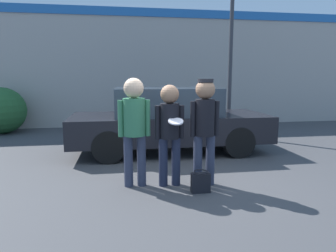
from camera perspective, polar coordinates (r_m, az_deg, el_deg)
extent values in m
plane|color=#3F3F42|center=(5.39, 1.61, -10.63)|extent=(56.00, 56.00, 0.00)
cube|color=#B2A89E|center=(11.47, -4.43, 10.86)|extent=(24.00, 0.18, 4.31)
cube|color=#2666B2|center=(11.59, -4.52, 20.83)|extent=(24.00, 0.04, 0.30)
cylinder|color=#2D3347|center=(5.11, -7.55, -6.66)|extent=(0.15, 0.15, 0.88)
cylinder|color=#2D3347|center=(5.12, -5.07, -6.59)|extent=(0.15, 0.15, 0.88)
cylinder|color=#33724C|center=(4.96, -6.46, 1.71)|extent=(0.36, 0.36, 0.62)
cylinder|color=#33724C|center=(4.96, -9.01, 1.40)|extent=(0.09, 0.09, 0.60)
cylinder|color=#33724C|center=(4.98, -3.92, 1.53)|extent=(0.09, 0.09, 0.60)
sphere|color=#DBB28E|center=(4.92, -6.56, 7.19)|extent=(0.33, 0.33, 0.33)
cylinder|color=#1E2338|center=(5.11, -0.92, -6.91)|extent=(0.15, 0.15, 0.82)
cylinder|color=#1E2338|center=(5.14, 1.52, -6.80)|extent=(0.15, 0.15, 0.82)
cylinder|color=black|center=(4.97, 0.31, 0.95)|extent=(0.32, 0.32, 0.58)
cylinder|color=black|center=(4.95, -1.99, 0.65)|extent=(0.09, 0.09, 0.57)
cylinder|color=black|center=(5.01, 2.58, 0.76)|extent=(0.09, 0.09, 0.57)
sphere|color=#8C664C|center=(4.93, 0.32, 6.08)|extent=(0.31, 0.31, 0.31)
cylinder|color=silver|center=(4.75, 1.49, 0.91)|extent=(0.24, 0.24, 0.10)
cylinder|color=#2D3347|center=(5.14, 5.68, -6.59)|extent=(0.15, 0.15, 0.86)
cylinder|color=#2D3347|center=(5.20, 8.03, -6.46)|extent=(0.15, 0.15, 0.86)
cylinder|color=black|center=(5.02, 7.02, 1.60)|extent=(0.33, 0.33, 0.61)
cylinder|color=black|center=(4.97, 4.77, 1.32)|extent=(0.09, 0.09, 0.59)
cylinder|color=black|center=(5.09, 9.22, 1.41)|extent=(0.09, 0.09, 0.59)
sphere|color=#8C664C|center=(4.98, 7.13, 6.95)|extent=(0.32, 0.32, 0.32)
cylinder|color=black|center=(4.98, 7.16, 8.58)|extent=(0.26, 0.26, 0.06)
cube|color=black|center=(7.39, 0.38, -0.20)|extent=(4.75, 1.83, 0.63)
cube|color=#28333D|center=(7.29, -0.35, 4.73)|extent=(2.47, 1.57, 0.65)
cylinder|color=black|center=(8.56, 9.23, -0.77)|extent=(0.72, 0.22, 0.72)
cylinder|color=black|center=(7.07, 13.36, -3.04)|extent=(0.72, 0.22, 0.72)
cylinder|color=black|center=(8.14, -10.85, -1.33)|extent=(0.72, 0.22, 0.72)
cylinder|color=black|center=(6.55, -11.26, -3.94)|extent=(0.72, 0.22, 0.72)
cylinder|color=#38383D|center=(9.56, 11.87, 14.00)|extent=(0.12, 0.12, 5.31)
sphere|color=#285B2D|center=(11.21, -29.08, 2.61)|extent=(1.52, 1.52, 1.52)
cube|color=black|center=(4.92, 6.22, -10.70)|extent=(0.30, 0.14, 0.31)
torus|color=black|center=(4.86, 6.26, -8.63)|extent=(0.23, 0.23, 0.02)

